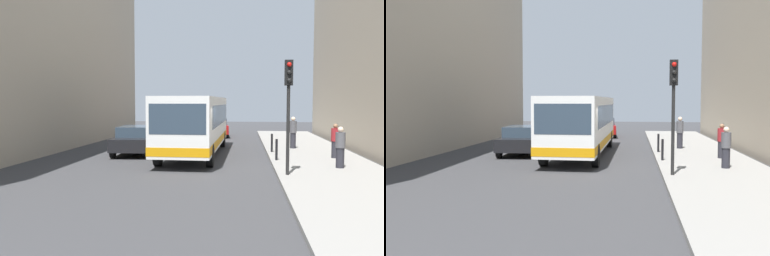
# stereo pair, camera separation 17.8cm
# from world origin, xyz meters

# --- Properties ---
(ground_plane) EXTENTS (80.00, 80.00, 0.00)m
(ground_plane) POSITION_xyz_m (0.00, 0.00, 0.00)
(ground_plane) COLOR #38383A
(sidewalk) EXTENTS (4.40, 40.00, 0.15)m
(sidewalk) POSITION_xyz_m (5.40, 0.00, 0.07)
(sidewalk) COLOR gray
(sidewalk) RESTS_ON ground
(bus) EXTENTS (2.72, 11.06, 3.00)m
(bus) POSITION_xyz_m (-0.48, 3.82, 1.73)
(bus) COLOR white
(bus) RESTS_ON ground
(car_beside_bus) EXTENTS (2.05, 4.49, 1.48)m
(car_beside_bus) POSITION_xyz_m (-3.69, 3.71, 0.78)
(car_beside_bus) COLOR black
(car_beside_bus) RESTS_ON ground
(car_behind_bus) EXTENTS (2.13, 4.52, 1.48)m
(car_behind_bus) POSITION_xyz_m (-0.18, 15.43, 0.78)
(car_behind_bus) COLOR maroon
(car_behind_bus) RESTS_ON ground
(traffic_light) EXTENTS (0.28, 0.33, 4.10)m
(traffic_light) POSITION_xyz_m (3.55, -2.54, 3.01)
(traffic_light) COLOR black
(traffic_light) RESTS_ON sidewalk
(bollard_near) EXTENTS (0.11, 0.11, 0.95)m
(bollard_near) POSITION_xyz_m (3.45, 1.22, 0.62)
(bollard_near) COLOR black
(bollard_near) RESTS_ON sidewalk
(bollard_mid) EXTENTS (0.11, 0.11, 0.95)m
(bollard_mid) POSITION_xyz_m (3.45, 4.32, 0.62)
(bollard_mid) COLOR black
(bollard_mid) RESTS_ON sidewalk
(pedestrian_near_signal) EXTENTS (0.38, 0.38, 1.64)m
(pedestrian_near_signal) POSITION_xyz_m (5.78, -0.68, 0.96)
(pedestrian_near_signal) COLOR #26262D
(pedestrian_near_signal) RESTS_ON sidewalk
(pedestrian_mid_sidewalk) EXTENTS (0.38, 0.38, 1.60)m
(pedestrian_mid_sidewalk) POSITION_xyz_m (6.22, 2.32, 0.94)
(pedestrian_mid_sidewalk) COLOR #26262D
(pedestrian_mid_sidewalk) RESTS_ON sidewalk
(pedestrian_far_sidewalk) EXTENTS (0.38, 0.38, 1.78)m
(pedestrian_far_sidewalk) POSITION_xyz_m (4.75, 6.21, 1.04)
(pedestrian_far_sidewalk) COLOR #26262D
(pedestrian_far_sidewalk) RESTS_ON sidewalk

